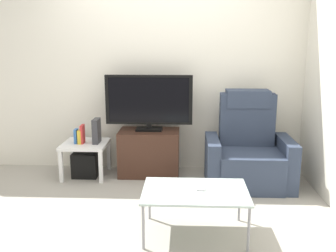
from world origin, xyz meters
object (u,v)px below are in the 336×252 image
tv_stand (149,152)px  book_middle (80,137)px  subwoofer_box (86,164)px  game_console (96,131)px  coffee_table (195,193)px  recliner_armchair (248,153)px  cell_phone (201,187)px  book_rightmost (82,134)px  book_leftmost (76,136)px  side_table (85,148)px  television (149,101)px

tv_stand → book_middle: (-0.83, -0.11, 0.22)m
subwoofer_box → game_console: game_console is taller
book_middle → coffee_table: bearing=-45.5°
recliner_armchair → coffee_table: size_ratio=1.20×
recliner_armchair → cell_phone: size_ratio=7.20×
book_rightmost → coffee_table: book_rightmost is taller
book_leftmost → tv_stand: bearing=7.4°
coffee_table → game_console: bearing=129.6°
recliner_armchair → side_table: 1.97m
tv_stand → coffee_table: 1.60m
book_middle → coffee_table: size_ratio=0.18×
side_table → book_rightmost: 0.18m
tv_stand → book_middle: size_ratio=4.45×
book_middle → side_table: bearing=22.2°
subwoofer_box → cell_phone: cell_phone is taller
book_leftmost → book_middle: size_ratio=1.06×
book_rightmost → game_console: game_console is taller
television → book_middle: size_ratio=6.39×
recliner_armchair → television: bearing=170.1°
book_rightmost → cell_phone: (1.39, -1.33, -0.13)m
tv_stand → side_table: 0.79m
cell_phone → side_table: bearing=138.0°
television → side_table: bearing=-171.8°
coffee_table → book_middle: bearing=134.5°
book_leftmost → book_middle: bearing=0.0°
recliner_armchair → book_middle: (-2.01, 0.15, 0.13)m
game_console → recliner_armchair: bearing=-5.7°
side_table → coffee_table: bearing=-46.9°
side_table → coffee_table: 1.93m
television → recliner_armchair: (1.18, -0.29, -0.55)m
recliner_armchair → subwoofer_box: bearing=178.6°
side_table → book_middle: (-0.05, -0.02, 0.15)m
tv_stand → subwoofer_box: (-0.78, -0.09, -0.13)m
television → book_middle: (-0.83, -0.13, -0.42)m
coffee_table → cell_phone: 0.08m
recliner_armchair → cell_phone: 1.32m
subwoofer_box → coffee_table: coffee_table is taller
television → tv_stand: bearing=-90.0°
television → side_table: size_ratio=1.97×
side_table → game_console: game_console is taller
recliner_armchair → cell_phone: bearing=-113.1°
tv_stand → recliner_armchair: (1.18, -0.27, 0.09)m
television → book_middle: 0.94m
cell_phone → television: bearing=114.5°
tv_stand → recliner_armchair: size_ratio=0.69×
side_table → book_leftmost: 0.18m
recliner_armchair → book_rightmost: recliner_armchair is taller
side_table → book_middle: bearing=-157.8°
television → book_rightmost: size_ratio=4.67×
tv_stand → side_table: tv_stand is taller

